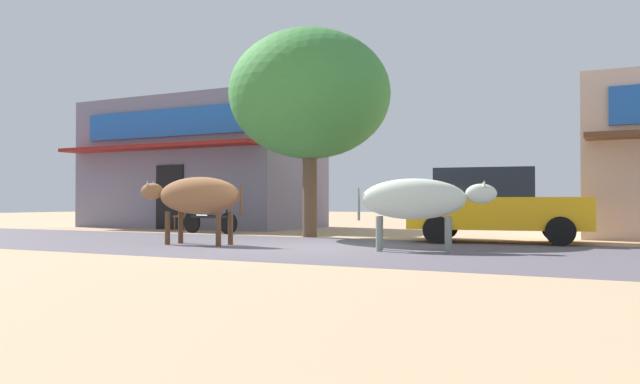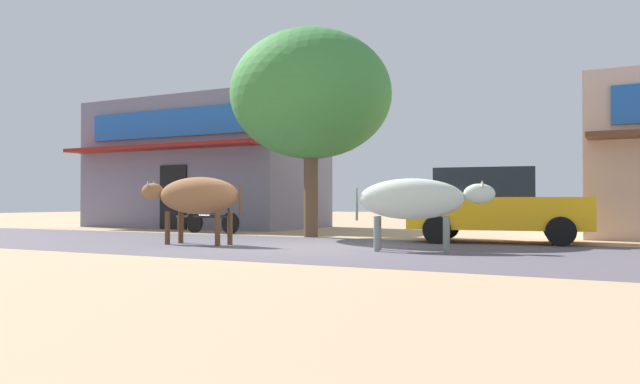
% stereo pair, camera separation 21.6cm
% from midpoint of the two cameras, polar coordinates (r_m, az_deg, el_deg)
% --- Properties ---
extents(ground, '(80.00, 80.00, 0.00)m').
position_cam_midpoint_polar(ground, '(12.29, -1.64, -5.11)').
color(ground, tan).
extents(asphalt_road, '(72.00, 6.01, 0.00)m').
position_cam_midpoint_polar(asphalt_road, '(12.29, -1.64, -5.10)').
color(asphalt_road, '#58515B').
rests_on(asphalt_road, ground).
extents(storefront_left_cafe, '(8.05, 5.12, 4.46)m').
position_cam_midpoint_polar(storefront_left_cafe, '(22.63, -11.08, 2.50)').
color(storefront_left_cafe, slate).
rests_on(storefront_left_cafe, ground).
extents(roadside_tree, '(4.15, 4.15, 5.32)m').
position_cam_midpoint_polar(roadside_tree, '(16.06, -1.34, 8.95)').
color(roadside_tree, brown).
rests_on(roadside_tree, ground).
extents(parked_hatchback_car, '(4.04, 2.33, 1.64)m').
position_cam_midpoint_polar(parked_hatchback_car, '(14.27, 15.31, -1.12)').
color(parked_hatchback_car, '#F6AC14').
rests_on(parked_hatchback_car, ground).
extents(parked_motorcycle, '(2.00, 0.32, 1.05)m').
position_cam_midpoint_polar(parked_motorcycle, '(17.85, -10.40, -2.29)').
color(parked_motorcycle, black).
rests_on(parked_motorcycle, ground).
extents(cow_near_brown, '(2.54, 0.76, 1.42)m').
position_cam_midpoint_polar(cow_near_brown, '(13.23, -11.78, -0.40)').
color(cow_near_brown, '#95603B').
rests_on(cow_near_brown, ground).
extents(cow_far_dark, '(2.46, 1.17, 1.33)m').
position_cam_midpoint_polar(cow_far_dark, '(11.43, 8.43, -0.71)').
color(cow_far_dark, silver).
rests_on(cow_far_dark, ground).
extents(cafe_chair_near_tree, '(0.52, 0.52, 0.92)m').
position_cam_midpoint_polar(cafe_chair_near_tree, '(19.68, -12.67, -2.01)').
color(cafe_chair_near_tree, brown).
rests_on(cafe_chair_near_tree, ground).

